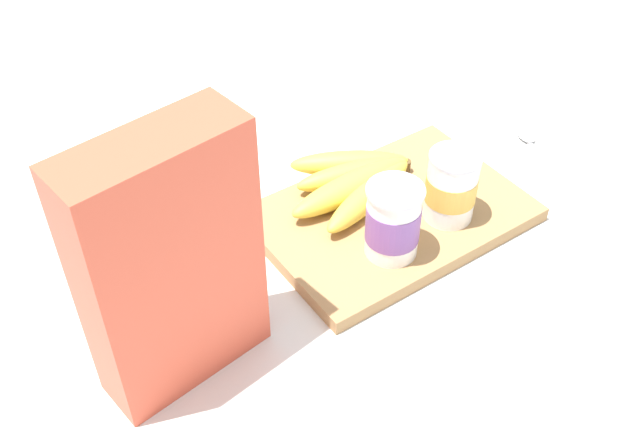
{
  "coord_description": "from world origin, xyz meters",
  "views": [
    {
      "loc": [
        0.48,
        0.54,
        0.65
      ],
      "look_at": [
        0.11,
        0.0,
        0.07
      ],
      "focal_mm": 41.61,
      "sensor_mm": 36.0,
      "label": 1
    }
  ],
  "objects": [
    {
      "name": "spoon",
      "position": [
        -0.27,
        -0.0,
        0.01
      ],
      "size": [
        0.06,
        0.13,
        0.01
      ],
      "color": "silver",
      "rests_on": "ground_plane"
    },
    {
      "name": "yogurt_cup_back",
      "position": [
        0.05,
        0.06,
        0.07
      ],
      "size": [
        0.07,
        0.07,
        0.1
      ],
      "color": "white",
      "rests_on": "cutting_board"
    },
    {
      "name": "yogurt_cup_front",
      "position": [
        -0.05,
        0.05,
        0.07
      ],
      "size": [
        0.06,
        0.06,
        0.09
      ],
      "color": "white",
      "rests_on": "cutting_board"
    },
    {
      "name": "ground_plane",
      "position": [
        0.0,
        0.0,
        0.0
      ],
      "size": [
        2.4,
        2.4,
        0.0
      ],
      "primitive_type": "plane",
      "color": "silver"
    },
    {
      "name": "banana_bunch",
      "position": [
        0.02,
        -0.06,
        0.04
      ],
      "size": [
        0.2,
        0.17,
        0.04
      ],
      "color": "yellow",
      "rests_on": "cutting_board"
    },
    {
      "name": "cereal_box",
      "position": [
        0.32,
        0.05,
        0.15
      ],
      "size": [
        0.18,
        0.09,
        0.29
      ],
      "primitive_type": "cube",
      "rotation": [
        0.0,
        0.0,
        0.13
      ],
      "color": "#D85138",
      "rests_on": "ground_plane"
    },
    {
      "name": "cutting_board",
      "position": [
        0.0,
        0.0,
        0.01
      ],
      "size": [
        0.34,
        0.23,
        0.02
      ],
      "primitive_type": "cube",
      "color": "#A37A4C",
      "rests_on": "ground_plane"
    }
  ]
}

